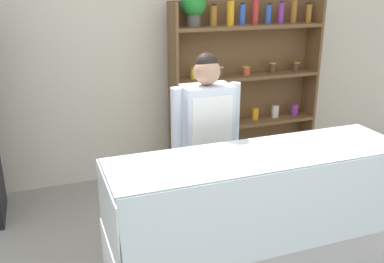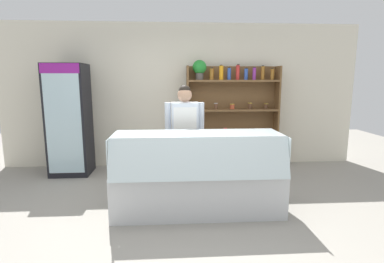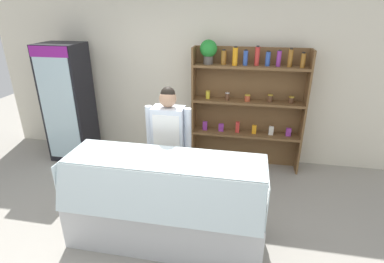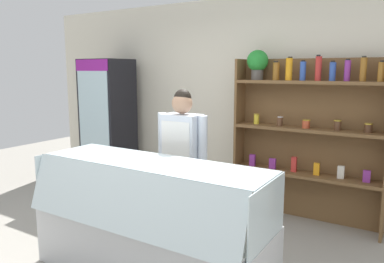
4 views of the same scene
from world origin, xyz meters
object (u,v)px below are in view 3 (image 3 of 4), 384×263
shelving_unit (244,99)px  deli_display_case (166,215)px  drinks_fridge (69,103)px  shop_clerk (169,138)px

shelving_unit → deli_display_case: bearing=-111.4°
drinks_fridge → shelving_unit: 2.87m
drinks_fridge → shelving_unit: size_ratio=0.96×
shelving_unit → deli_display_case: 2.21m
drinks_fridge → shop_clerk: (1.97, -0.98, -0.04)m
shelving_unit → shop_clerk: size_ratio=1.27×
shelving_unit → shop_clerk: shelving_unit is taller
deli_display_case → drinks_fridge: bearing=141.4°
drinks_fridge → shop_clerk: 2.20m
drinks_fridge → deli_display_case: size_ratio=0.92×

